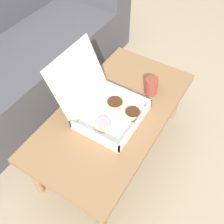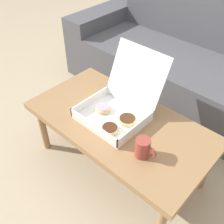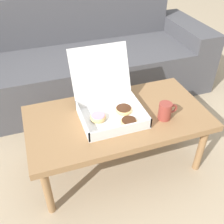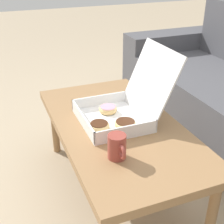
{
  "view_description": "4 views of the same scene",
  "coord_description": "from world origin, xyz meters",
  "px_view_note": "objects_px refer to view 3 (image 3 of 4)",
  "views": [
    {
      "loc": [
        -0.82,
        -0.67,
        1.54
      ],
      "look_at": [
        -0.04,
        -0.18,
        0.45
      ],
      "focal_mm": 42.0,
      "sensor_mm": 36.0,
      "label": 1
    },
    {
      "loc": [
        0.72,
        -1.0,
        1.42
      ],
      "look_at": [
        -0.04,
        -0.18,
        0.45
      ],
      "focal_mm": 42.0,
      "sensor_mm": 36.0,
      "label": 2
    },
    {
      "loc": [
        -0.43,
        -1.31,
        1.37
      ],
      "look_at": [
        -0.04,
        -0.18,
        0.45
      ],
      "focal_mm": 42.0,
      "sensor_mm": 36.0,
      "label": 3
    },
    {
      "loc": [
        1.21,
        -0.68,
        1.15
      ],
      "look_at": [
        -0.04,
        -0.18,
        0.45
      ],
      "focal_mm": 50.0,
      "sensor_mm": 36.0,
      "label": 4
    }
  ],
  "objects_px": {
    "couch": "(81,63)",
    "coffee_table": "(118,121)",
    "pastry_box": "(111,105)",
    "coffee_mug": "(165,111)"
  },
  "relations": [
    {
      "from": "couch",
      "to": "pastry_box",
      "type": "height_order",
      "value": "couch"
    },
    {
      "from": "couch",
      "to": "coffee_table",
      "type": "distance_m",
      "value": 0.97
    },
    {
      "from": "pastry_box",
      "to": "couch",
      "type": "bearing_deg",
      "value": 88.01
    },
    {
      "from": "couch",
      "to": "coffee_table",
      "type": "bearing_deg",
      "value": -90.0
    },
    {
      "from": "coffee_table",
      "to": "pastry_box",
      "type": "height_order",
      "value": "pastry_box"
    },
    {
      "from": "coffee_mug",
      "to": "coffee_table",
      "type": "bearing_deg",
      "value": 156.5
    },
    {
      "from": "pastry_box",
      "to": "coffee_mug",
      "type": "height_order",
      "value": "pastry_box"
    },
    {
      "from": "coffee_table",
      "to": "pastry_box",
      "type": "distance_m",
      "value": 0.12
    },
    {
      "from": "coffee_table",
      "to": "coffee_mug",
      "type": "bearing_deg",
      "value": -23.5
    },
    {
      "from": "pastry_box",
      "to": "coffee_mug",
      "type": "distance_m",
      "value": 0.32
    }
  ]
}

